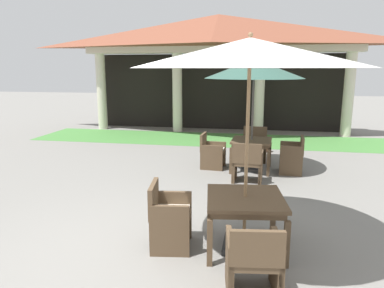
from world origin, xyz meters
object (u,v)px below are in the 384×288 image
at_px(patio_umbrella_near_foreground, 254,70).
at_px(patio_chair_near_foreground_south, 247,163).
at_px(terracotta_urn, 266,146).
at_px(patio_chair_near_foreground_north, 254,145).
at_px(patio_chair_mid_left_south, 254,260).
at_px(patio_umbrella_mid_left, 250,55).
at_px(patio_chair_mid_left_west, 169,217).
at_px(patio_table_mid_left, 245,203).
at_px(patio_table_near_foreground, 251,144).
at_px(patio_chair_near_foreground_west, 212,152).
at_px(patio_chair_near_foreground_east, 293,155).

bearing_deg(patio_umbrella_near_foreground, patio_chair_near_foreground_south, -93.63).
bearing_deg(terracotta_urn, patio_chair_near_foreground_north, -106.64).
height_order(patio_chair_near_foreground_north, patio_chair_mid_left_south, patio_chair_near_foreground_north).
height_order(patio_chair_near_foreground_south, patio_umbrella_mid_left, patio_umbrella_mid_left).
xyz_separation_m(patio_umbrella_mid_left, patio_chair_mid_left_south, (0.13, -1.00, -2.14)).
bearing_deg(patio_chair_mid_left_west, patio_table_mid_left, 90.00).
height_order(patio_chair_near_foreground_south, patio_chair_mid_left_south, patio_chair_near_foreground_south).
xyz_separation_m(patio_chair_mid_left_west, patio_chair_mid_left_south, (1.14, -0.87, -0.02)).
height_order(patio_umbrella_mid_left, terracotta_urn, patio_umbrella_mid_left).
xyz_separation_m(patio_umbrella_near_foreground, terracotta_urn, (0.38, 2.02, -2.17)).
distance_m(patio_table_near_foreground, patio_chair_near_foreground_north, 0.98).
bearing_deg(patio_chair_near_foreground_north, patio_chair_near_foreground_south, 90.00).
xyz_separation_m(patio_chair_near_foreground_west, patio_table_mid_left, (0.93, -3.92, 0.25)).
distance_m(patio_umbrella_near_foreground, patio_chair_near_foreground_east, 2.15).
relative_size(patio_chair_near_foreground_west, patio_chair_mid_left_west, 0.94).
distance_m(patio_chair_near_foreground_east, patio_chair_near_foreground_north, 1.34).
relative_size(patio_chair_near_foreground_north, patio_table_mid_left, 0.78).
bearing_deg(patio_chair_mid_left_west, patio_chair_near_foreground_south, 155.02).
bearing_deg(terracotta_urn, patio_table_mid_left, -93.83).
xyz_separation_m(patio_chair_near_foreground_east, patio_table_mid_left, (-0.96, -3.80, 0.22)).
distance_m(patio_chair_near_foreground_north, patio_table_mid_left, 4.81).
xyz_separation_m(patio_table_mid_left, terracotta_urn, (0.39, 5.88, -0.45)).
bearing_deg(patio_chair_mid_left_south, patio_umbrella_near_foreground, 83.88).
height_order(patio_chair_near_foreground_east, patio_chair_near_foreground_west, patio_chair_near_foreground_east).
distance_m(patio_chair_near_foreground_north, patio_chair_mid_left_south, 5.81).
bearing_deg(patio_chair_mid_left_south, patio_chair_near_foreground_west, 94.71).
bearing_deg(patio_chair_near_foreground_north, patio_chair_near_foreground_west, 45.12).
bearing_deg(patio_table_near_foreground, patio_chair_mid_left_west, -104.29).
bearing_deg(patio_chair_near_foreground_south, patio_chair_mid_left_south, -83.73).
bearing_deg(patio_chair_near_foreground_east, patio_table_mid_left, 169.49).
relative_size(patio_umbrella_near_foreground, terracotta_urn, 5.95).
xyz_separation_m(patio_chair_near_foreground_north, terracotta_urn, (0.32, 1.07, -0.22)).
bearing_deg(patio_table_mid_left, patio_chair_mid_left_west, -172.46).
bearing_deg(patio_chair_near_foreground_west, patio_chair_mid_left_west, 2.64).
height_order(patio_umbrella_near_foreground, patio_chair_near_foreground_north, patio_umbrella_near_foreground).
bearing_deg(patio_chair_near_foreground_south, patio_umbrella_near_foreground, 90.00).
distance_m(patio_chair_near_foreground_south, patio_umbrella_mid_left, 3.60).
relative_size(patio_table_near_foreground, patio_umbrella_mid_left, 0.33).
xyz_separation_m(patio_umbrella_near_foreground, patio_umbrella_mid_left, (-0.01, -3.86, 0.18)).
distance_m(patio_umbrella_mid_left, terracotta_urn, 6.35).
relative_size(patio_chair_near_foreground_north, patio_chair_mid_left_west, 0.98).
distance_m(patio_chair_near_foreground_south, patio_chair_near_foreground_north, 1.90).
bearing_deg(patio_umbrella_near_foreground, patio_table_near_foreground, 0.00).
xyz_separation_m(patio_chair_mid_left_south, terracotta_urn, (0.26, 6.88, -0.22)).
relative_size(patio_chair_near_foreground_west, terracotta_urn, 1.89).
distance_m(patio_chair_near_foreground_west, patio_chair_mid_left_south, 5.03).
bearing_deg(patio_chair_mid_left_west, patio_chair_near_foreground_north, 160.17).
xyz_separation_m(patio_chair_near_foreground_east, patio_chair_near_foreground_west, (-1.89, 0.12, -0.04)).
xyz_separation_m(patio_umbrella_near_foreground, patio_chair_near_foreground_west, (-0.95, 0.06, -1.97)).
xyz_separation_m(patio_chair_near_foreground_east, patio_chair_mid_left_south, (-0.82, -4.80, -0.02)).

